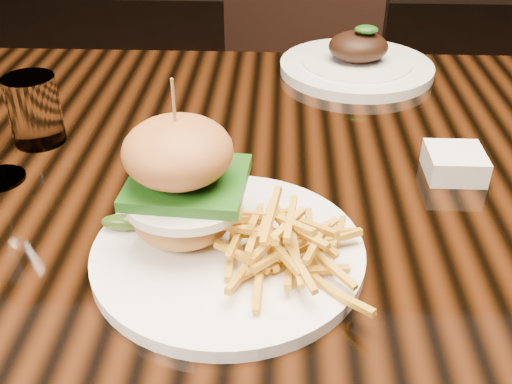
{
  "coord_description": "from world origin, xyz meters",
  "views": [
    {
      "loc": [
        -0.03,
        -0.67,
        1.16
      ],
      "look_at": [
        -0.06,
        -0.14,
        0.81
      ],
      "focal_mm": 42.0,
      "sensor_mm": 36.0,
      "label": 1
    }
  ],
  "objects_px": {
    "dining_table": "(301,222)",
    "far_dish": "(357,63)",
    "chair_far": "(287,71)",
    "burger_plate": "(220,218)"
  },
  "relations": [
    {
      "from": "dining_table",
      "to": "far_dish",
      "type": "relative_size",
      "value": 5.92
    },
    {
      "from": "dining_table",
      "to": "far_dish",
      "type": "height_order",
      "value": "far_dish"
    },
    {
      "from": "far_dish",
      "to": "chair_far",
      "type": "relative_size",
      "value": 0.28
    },
    {
      "from": "dining_table",
      "to": "burger_plate",
      "type": "bearing_deg",
      "value": -117.92
    },
    {
      "from": "far_dish",
      "to": "chair_far",
      "type": "xyz_separation_m",
      "value": [
        -0.12,
        0.53,
        -0.23
      ]
    },
    {
      "from": "chair_far",
      "to": "burger_plate",
      "type": "bearing_deg",
      "value": -74.69
    },
    {
      "from": "dining_table",
      "to": "far_dish",
      "type": "xyz_separation_m",
      "value": [
        0.1,
        0.35,
        0.09
      ]
    },
    {
      "from": "dining_table",
      "to": "burger_plate",
      "type": "distance_m",
      "value": 0.23
    },
    {
      "from": "burger_plate",
      "to": "far_dish",
      "type": "height_order",
      "value": "burger_plate"
    },
    {
      "from": "burger_plate",
      "to": "far_dish",
      "type": "xyz_separation_m",
      "value": [
        0.19,
        0.52,
        -0.03
      ]
    }
  ]
}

